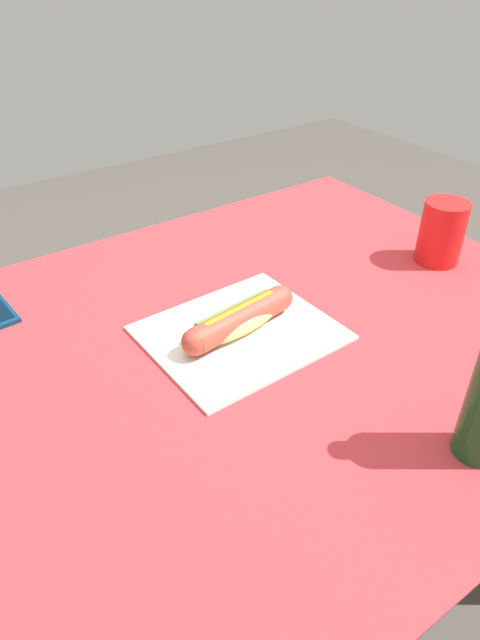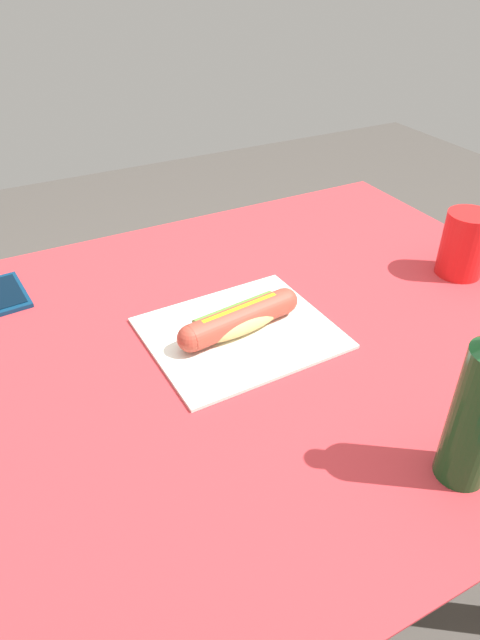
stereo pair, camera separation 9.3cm
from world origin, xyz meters
name	(u,v)px [view 2 (the right image)]	position (x,y,z in m)	size (l,w,h in m)	color
ground_plane	(268,573)	(0.00, 0.00, 0.00)	(6.00, 6.00, 0.00)	#47423D
dining_table	(278,387)	(0.00, 0.00, 0.64)	(1.12, 0.98, 0.78)	brown
paper_wrapper	(240,333)	(-0.07, 0.02, 0.78)	(0.31, 0.26, 0.01)	silver
hot_dog	(240,319)	(-0.07, 0.02, 0.81)	(0.24, 0.08, 0.05)	#DBB26B
cell_phone	(5,293)	(-0.41, 0.34, 0.78)	(0.08, 0.14, 0.01)	#0A2D4C
soda_bottle	(480,409)	(0.04, -0.37, 0.89)	(0.06, 0.06, 0.25)	#14471E
drinking_cup	(464,244)	(0.42, 0.00, 0.84)	(0.09, 0.09, 0.13)	red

